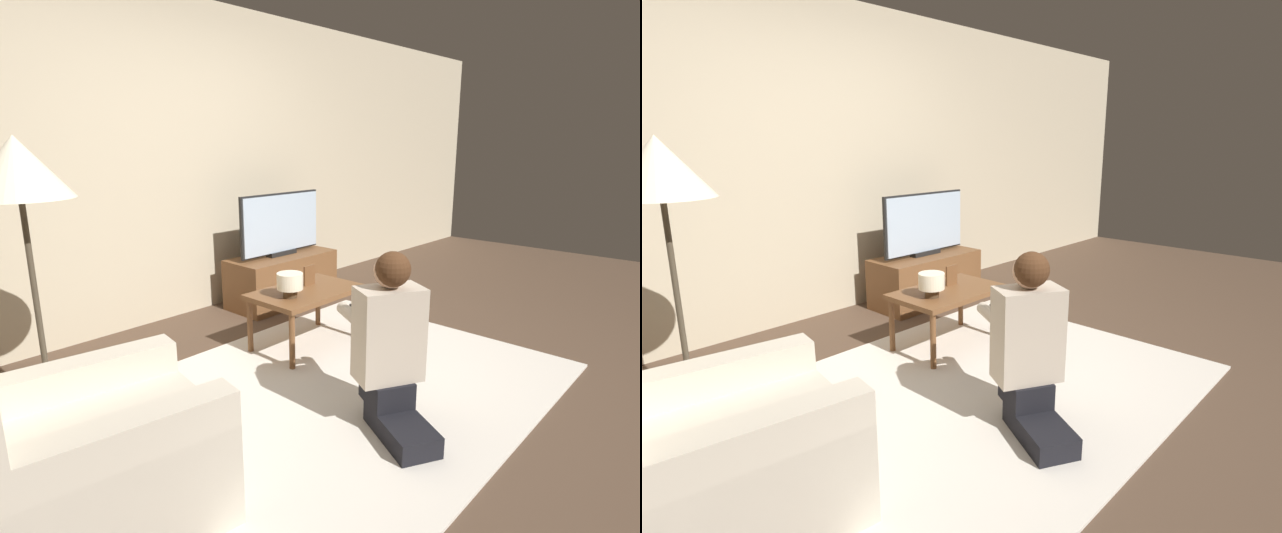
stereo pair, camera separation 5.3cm
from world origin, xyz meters
TOP-DOWN VIEW (x-y plane):
  - ground_plane at (0.00, 0.00)m, footprint 10.00×10.00m
  - wall_back at (0.00, 1.93)m, footprint 10.00×0.06m
  - rug at (0.00, 0.00)m, footprint 2.63×2.09m
  - tv_stand at (0.91, 1.49)m, footprint 1.04×0.46m
  - tv at (0.91, 1.50)m, footprint 0.93×0.08m
  - coffee_table at (0.30, 0.60)m, footprint 0.79×0.50m
  - floor_lamp at (-1.36, 0.93)m, footprint 0.50×0.50m
  - armchair at (-1.58, -0.01)m, footprint 0.99×0.85m
  - person_kneeling at (-0.18, -0.45)m, footprint 0.60×0.81m
  - picture_frame at (0.40, 0.67)m, footprint 0.11×0.01m
  - table_lamp at (0.10, 0.56)m, footprint 0.18×0.18m

SIDE VIEW (x-z plane):
  - ground_plane at x=0.00m, z-range 0.00..0.00m
  - rug at x=0.00m, z-range 0.00..0.02m
  - tv_stand at x=0.91m, z-range 0.00..0.45m
  - armchair at x=-1.58m, z-range -0.18..0.79m
  - coffee_table at x=0.30m, z-range 0.17..0.60m
  - person_kneeling at x=-0.18m, z-range 0.00..0.93m
  - picture_frame at x=0.40m, z-range 0.44..0.59m
  - table_lamp at x=0.10m, z-range 0.45..0.62m
  - tv at x=0.91m, z-range 0.46..1.03m
  - wall_back at x=0.00m, z-range 0.00..2.60m
  - floor_lamp at x=-1.36m, z-range 0.55..2.06m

